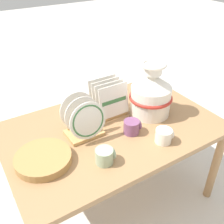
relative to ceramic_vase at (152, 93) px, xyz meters
name	(u,v)px	position (x,y,z in m)	size (l,w,h in m)	color
ground_plane	(112,195)	(-0.30, 0.00, -0.80)	(14.00, 14.00, 0.00)	beige
display_table	(112,135)	(-0.30, 0.00, -0.22)	(1.33, 0.87, 0.65)	#9E754C
ceramic_vase	(152,93)	(0.00, 0.00, 0.00)	(0.29, 0.29, 0.36)	white
dish_rack_round_plates	(84,122)	(-0.48, 0.02, -0.06)	(0.22, 0.18, 0.25)	tan
dish_rack_square_plates	(109,102)	(-0.24, 0.15, -0.07)	(0.21, 0.17, 0.23)	tan
wicker_charger_stack	(43,159)	(-0.77, -0.07, -0.13)	(0.30, 0.30, 0.04)	#AD7F47
mug_cream_glaze	(164,136)	(-0.12, -0.28, -0.11)	(0.10, 0.10, 0.08)	silver
mug_sage_glaze	(105,156)	(-0.50, -0.24, -0.11)	(0.10, 0.10, 0.08)	#9EB28E
mug_plum_glaze	(132,127)	(-0.23, -0.11, -0.11)	(0.10, 0.10, 0.08)	#7A4770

